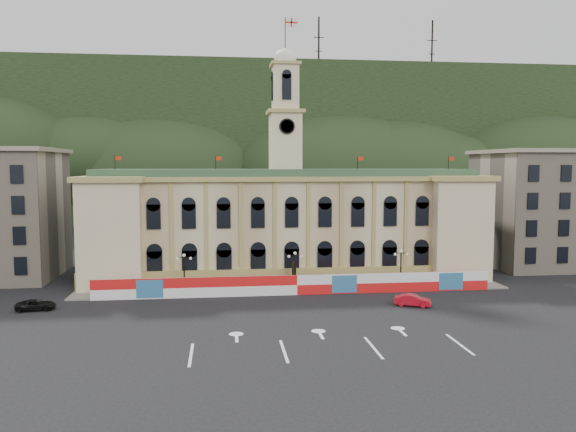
{
  "coord_description": "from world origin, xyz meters",
  "views": [
    {
      "loc": [
        -9.29,
        -53.28,
        16.15
      ],
      "look_at": [
        -0.79,
        18.0,
        9.64
      ],
      "focal_mm": 35.0,
      "sensor_mm": 36.0,
      "label": 1
    }
  ],
  "objects": [
    {
      "name": "lane_markings",
      "position": [
        0.0,
        -5.0,
        0.0
      ],
      "size": [
        26.0,
        10.0,
        0.02
      ],
      "primitive_type": null,
      "color": "white",
      "rests_on": "ground"
    },
    {
      "name": "ground",
      "position": [
        0.0,
        0.0,
        0.0
      ],
      "size": [
        260.0,
        260.0,
        0.0
      ],
      "primitive_type": "plane",
      "color": "black",
      "rests_on": "ground"
    },
    {
      "name": "statue",
      "position": [
        0.0,
        18.0,
        1.19
      ],
      "size": [
        1.4,
        1.4,
        3.72
      ],
      "color": "#595651",
      "rests_on": "ground"
    },
    {
      "name": "lamp_right",
      "position": [
        14.0,
        17.0,
        3.07
      ],
      "size": [
        1.96,
        0.44,
        5.15
      ],
      "color": "black",
      "rests_on": "ground"
    },
    {
      "name": "side_building_right",
      "position": [
        43.0,
        30.93,
        9.33
      ],
      "size": [
        21.0,
        17.0,
        18.6
      ],
      "color": "tan",
      "rests_on": "ground"
    },
    {
      "name": "hill_ridge",
      "position": [
        0.03,
        121.99,
        19.48
      ],
      "size": [
        230.0,
        80.0,
        64.0
      ],
      "color": "black",
      "rests_on": "ground"
    },
    {
      "name": "lamp_center",
      "position": [
        0.0,
        17.0,
        3.07
      ],
      "size": [
        1.96,
        0.44,
        5.15
      ],
      "color": "black",
      "rests_on": "ground"
    },
    {
      "name": "red_sedan",
      "position": [
        12.45,
        7.87,
        0.68
      ],
      "size": [
        4.4,
        5.18,
        1.37
      ],
      "primitive_type": "imported",
      "rotation": [
        0.0,
        0.0,
        1.18
      ],
      "color": "red",
      "rests_on": "ground"
    },
    {
      "name": "lamp_left",
      "position": [
        -14.0,
        17.0,
        3.07
      ],
      "size": [
        1.96,
        0.44,
        5.15
      ],
      "color": "black",
      "rests_on": "ground"
    },
    {
      "name": "black_suv",
      "position": [
        -30.0,
        11.08,
        0.59
      ],
      "size": [
        2.93,
        4.7,
        1.18
      ],
      "primitive_type": "imported",
      "rotation": [
        0.0,
        0.0,
        1.69
      ],
      "color": "black",
      "rests_on": "ground"
    },
    {
      "name": "pavement",
      "position": [
        0.0,
        17.75,
        0.08
      ],
      "size": [
        56.0,
        5.5,
        0.16
      ],
      "primitive_type": "cube",
      "color": "slate",
      "rests_on": "ground"
    },
    {
      "name": "hoarding_fence",
      "position": [
        0.06,
        15.07,
        1.25
      ],
      "size": [
        50.0,
        0.44,
        2.5
      ],
      "color": "red",
      "rests_on": "ground"
    },
    {
      "name": "city_hall",
      "position": [
        0.0,
        27.63,
        7.85
      ],
      "size": [
        56.2,
        17.6,
        37.1
      ],
      "color": "beige",
      "rests_on": "ground"
    }
  ]
}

